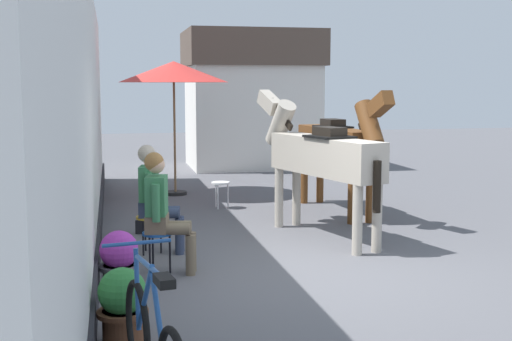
% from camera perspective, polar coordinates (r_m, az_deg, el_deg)
% --- Properties ---
extents(ground_plane, '(40.00, 40.00, 0.00)m').
position_cam_1_polar(ground_plane, '(10.61, 0.07, -4.37)').
color(ground_plane, '#56565B').
extents(pub_facade_wall, '(0.34, 14.00, 3.40)m').
position_cam_1_polar(pub_facade_wall, '(8.69, -14.44, 3.06)').
color(pub_facade_wall, white).
rests_on(pub_facade_wall, ground_plane).
extents(distant_cottage, '(3.40, 2.60, 3.50)m').
position_cam_1_polar(distant_cottage, '(17.65, -0.38, 6.16)').
color(distant_cottage, silver).
rests_on(distant_cottage, ground_plane).
extents(seated_visitor_near, '(0.61, 0.48, 1.39)m').
position_cam_1_polar(seated_visitor_near, '(7.70, -7.89, -3.01)').
color(seated_visitor_near, '#194C99').
rests_on(seated_visitor_near, ground_plane).
extents(seated_visitor_far, '(0.61, 0.48, 1.39)m').
position_cam_1_polar(seated_visitor_far, '(8.65, -8.58, -1.89)').
color(seated_visitor_far, gold).
rests_on(seated_visitor_far, ground_plane).
extents(saddled_horse_near, '(1.12, 2.91, 2.06)m').
position_cam_1_polar(saddled_horse_near, '(9.47, 5.38, 1.28)').
color(saddled_horse_near, '#B2A899').
rests_on(saddled_horse_near, ground_plane).
extents(saddled_horse_far, '(0.67, 2.99, 2.06)m').
position_cam_1_polar(saddled_horse_far, '(11.25, 6.95, 2.20)').
color(saddled_horse_far, brown).
rests_on(saddled_horse_far, ground_plane).
extents(flower_planter_near, '(0.43, 0.43, 0.64)m').
position_cam_1_polar(flower_planter_near, '(5.82, -11.18, -10.97)').
color(flower_planter_near, brown).
rests_on(flower_planter_near, ground_plane).
extents(flower_planter_middle, '(0.43, 0.43, 0.64)m').
position_cam_1_polar(flower_planter_middle, '(7.22, -11.45, -7.38)').
color(flower_planter_middle, '#4C4C51').
rests_on(flower_planter_middle, ground_plane).
extents(cafe_parasol, '(2.10, 2.10, 2.58)m').
position_cam_1_polar(cafe_parasol, '(13.16, -6.95, 8.18)').
color(cafe_parasol, black).
rests_on(cafe_parasol, ground_plane).
extents(spare_stool_white, '(0.32, 0.32, 0.46)m').
position_cam_1_polar(spare_stool_white, '(11.75, -3.01, -1.26)').
color(spare_stool_white, white).
rests_on(spare_stool_white, ground_plane).
extents(satchel_bag, '(0.30, 0.20, 0.20)m').
position_cam_1_polar(satchel_bag, '(9.93, -9.26, -4.69)').
color(satchel_bag, black).
rests_on(satchel_bag, ground_plane).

